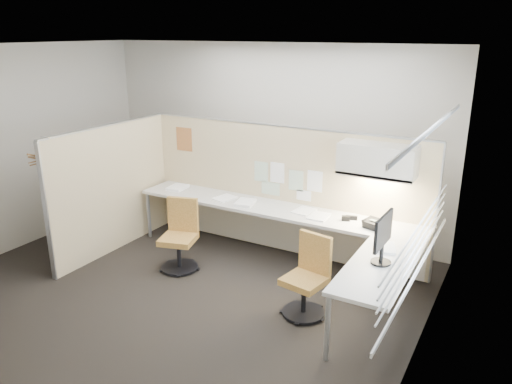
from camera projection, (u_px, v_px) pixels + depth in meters
The scene contains 26 objects.
floor at pixel (181, 287), 6.03m from camera, with size 5.50×4.50×0.01m, color black.
ceiling at pixel (168, 46), 5.16m from camera, with size 5.50×4.50×0.01m, color white.
wall_back at pixel (268, 139), 7.46m from camera, with size 5.50×0.02×2.80m, color beige.
wall_left at pixel (16, 149), 6.87m from camera, with size 0.02×4.50×2.80m, color beige.
wall_right at pixel (428, 219), 4.32m from camera, with size 0.02×4.50×2.80m, color beige.
window_pane at pixel (426, 202), 4.29m from camera, with size 0.01×2.80×1.30m, color #98A5B1.
partition_back at pixel (281, 190), 6.83m from camera, with size 4.10×0.06×1.75m, color beige.
partition_left at pixel (113, 189), 6.87m from camera, with size 0.06×2.20×1.75m, color beige.
desk at pixel (291, 225), 6.35m from camera, with size 4.00×2.07×0.73m.
overhead_bin at pixel (378, 160), 5.84m from camera, with size 0.90×0.36×0.38m, color beige.
task_light_strip at pixel (376, 177), 5.90m from camera, with size 0.60×0.06×0.02m, color #FFEABF.
pinned_papers at pixel (286, 180), 6.72m from camera, with size 1.01×0.00×0.47m.
poster at pixel (184, 139), 7.38m from camera, with size 0.28×0.00×0.35m, color orange.
chair_left at pixel (180, 237), 6.41m from camera, with size 0.52×0.54×0.90m.
chair_right at pixel (308, 279), 5.37m from camera, with size 0.48×0.49×0.88m.
monitor at pixel (383, 236), 4.91m from camera, with size 0.20×0.49×0.52m.
phone at pixel (373, 224), 5.89m from camera, with size 0.26×0.24×0.12m.
stapler at pixel (352, 218), 6.15m from camera, with size 0.14×0.04×0.05m, color black.
tape_dispenser at pixel (346, 218), 6.12m from camera, with size 0.10×0.06×0.06m, color black.
coat_hook at pixel (44, 166), 5.94m from camera, with size 0.18×0.45×1.36m.
paper_stack_0 at pixel (177, 188), 7.34m from camera, with size 0.23×0.30×0.04m, color white.
paper_stack_1 at pixel (225, 198), 6.91m from camera, with size 0.23×0.30×0.02m, color white.
paper_stack_2 at pixel (245, 203), 6.69m from camera, with size 0.23×0.30×0.04m, color white.
paper_stack_3 at pixel (304, 211), 6.43m from camera, with size 0.23×0.30×0.01m, color white.
paper_stack_4 at pixel (319, 216), 6.24m from camera, with size 0.23×0.30×0.02m, color white.
paper_stack_5 at pixel (384, 247), 5.35m from camera, with size 0.23×0.30×0.02m, color white.
Camera 1 is at (3.42, -4.25, 2.97)m, focal length 35.00 mm.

